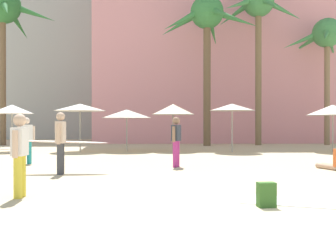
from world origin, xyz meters
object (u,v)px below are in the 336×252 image
(palm_tree_right, at_px, (207,23))
(cafe_umbrella_5, at_px, (173,109))
(person_mid_right, at_px, (62,141))
(palm_tree_far_left, at_px, (258,12))
(palm_tree_center, at_px, (327,40))
(person_mid_center, at_px, (336,160))
(palm_tree_left, at_px, (3,13))
(cafe_umbrella_0, at_px, (127,114))
(person_near_right, at_px, (26,139))
(cafe_umbrella_1, at_px, (333,110))
(backpack, at_px, (266,195))
(beach_towel, at_px, (296,202))
(person_mid_left, at_px, (176,140))
(cafe_umbrella_4, at_px, (12,109))
(cafe_umbrella_3, at_px, (80,107))
(cafe_umbrella_2, at_px, (232,107))
(person_near_left, at_px, (20,152))

(palm_tree_right, height_order, cafe_umbrella_5, palm_tree_right)
(person_mid_right, bearing_deg, palm_tree_far_left, 56.63)
(palm_tree_center, xyz_separation_m, person_mid_center, (-6.18, -14.47, -6.94))
(palm_tree_left, bearing_deg, cafe_umbrella_0, -34.35)
(person_near_right, bearing_deg, cafe_umbrella_1, 83.27)
(person_mid_center, bearing_deg, backpack, 125.34)
(palm_tree_center, xyz_separation_m, person_near_right, (-16.32, -12.39, -6.35))
(palm_tree_center, xyz_separation_m, beach_towel, (-9.17, -19.26, -7.25))
(cafe_umbrella_1, relative_size, person_mid_center, 2.45)
(person_mid_left, bearing_deg, cafe_umbrella_0, -52.16)
(person_mid_right, height_order, person_mid_left, person_mid_right)
(cafe_umbrella_4, bearing_deg, cafe_umbrella_3, -2.45)
(cafe_umbrella_2, bearing_deg, cafe_umbrella_3, 175.13)
(beach_towel, bearing_deg, cafe_umbrella_1, 62.74)
(palm_tree_right, bearing_deg, cafe_umbrella_2, -84.94)
(cafe_umbrella_4, bearing_deg, person_mid_right, -62.10)
(backpack, bearing_deg, palm_tree_center, -31.53)
(cafe_umbrella_0, bearing_deg, cafe_umbrella_3, -176.21)
(palm_tree_right, relative_size, cafe_umbrella_3, 3.73)
(cafe_umbrella_3, height_order, cafe_umbrella_4, cafe_umbrella_3)
(palm_tree_center, distance_m, cafe_umbrella_5, 13.36)
(cafe_umbrella_1, distance_m, person_mid_center, 8.56)
(cafe_umbrella_5, distance_m, person_mid_right, 9.94)
(palm_tree_far_left, distance_m, cafe_umbrella_1, 9.69)
(person_mid_center, bearing_deg, beach_towel, 128.52)
(cafe_umbrella_4, xyz_separation_m, beach_towel, (10.07, -13.28, -2.19))
(person_near_left, bearing_deg, person_mid_left, 57.31)
(cafe_umbrella_4, bearing_deg, palm_tree_left, 115.42)
(cafe_umbrella_1, relative_size, person_mid_left, 1.57)
(backpack, relative_size, person_near_right, 0.25)
(palm_tree_right, distance_m, backpack, 20.39)
(cafe_umbrella_5, xyz_separation_m, backpack, (1.04, -13.73, -2.00))
(cafe_umbrella_0, distance_m, cafe_umbrella_3, 2.43)
(backpack, bearing_deg, cafe_umbrella_2, -13.47)
(person_mid_left, bearing_deg, person_near_right, 9.43)
(beach_towel, bearing_deg, person_near_left, 173.58)
(palm_tree_center, xyz_separation_m, cafe_umbrella_4, (-19.24, -5.98, -5.05))
(cafe_umbrella_1, relative_size, backpack, 6.16)
(palm_tree_right, height_order, person_mid_left, palm_tree_right)
(palm_tree_far_left, height_order, person_near_left, palm_tree_far_left)
(person_mid_left, xyz_separation_m, person_near_left, (-3.25, -5.18, -0.03))
(palm_tree_right, bearing_deg, backpack, -94.27)
(palm_tree_far_left, xyz_separation_m, cafe_umbrella_2, (-3.02, -6.47, -6.72))
(palm_tree_right, bearing_deg, beach_towel, -92.32)
(palm_tree_left, distance_m, cafe_umbrella_0, 12.77)
(cafe_umbrella_3, height_order, person_near_left, cafe_umbrella_3)
(cafe_umbrella_0, distance_m, person_mid_center, 11.20)
(beach_towel, height_order, person_near_left, person_near_left)
(cafe_umbrella_1, xyz_separation_m, cafe_umbrella_3, (-12.92, 0.70, 0.15))
(palm_tree_center, distance_m, cafe_umbrella_3, 17.56)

